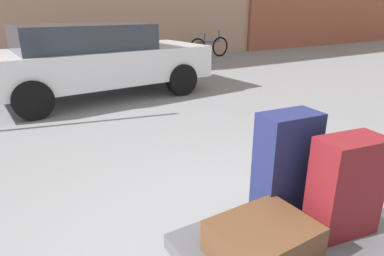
# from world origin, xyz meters

# --- Properties ---
(luggage_cart) EXTENTS (1.36, 0.85, 0.34)m
(luggage_cart) POSITION_xyz_m (0.00, 0.00, 0.27)
(luggage_cart) COLOR #4C4C51
(luggage_cart) RESTS_ON ground_plane
(suitcase_maroon_rear_right) EXTENTS (0.45, 0.30, 0.63)m
(suitcase_maroon_rear_right) POSITION_xyz_m (0.31, -0.12, 0.66)
(suitcase_maroon_rear_right) COLOR maroon
(suitcase_maroon_rear_right) RESTS_ON luggage_cart
(suitcase_navy_rear_left) EXTENTS (0.42, 0.27, 0.71)m
(suitcase_navy_rear_left) POSITION_xyz_m (0.17, 0.25, 0.70)
(suitcase_navy_rear_left) COLOR #191E47
(suitcase_navy_rear_left) RESTS_ON luggage_cart
(suitcase_brown_front_right) EXTENTS (0.57, 0.45, 0.21)m
(suitcase_brown_front_right) POSITION_xyz_m (-0.27, -0.03, 0.44)
(suitcase_brown_front_right) COLOR #51331E
(suitcase_brown_front_right) RESTS_ON luggage_cart
(parked_car) EXTENTS (4.40, 2.13, 1.42)m
(parked_car) POSITION_xyz_m (0.34, 5.46, 0.76)
(parked_car) COLOR silver
(parked_car) RESTS_ON ground_plane
(bicycle_leaning) EXTENTS (1.76, 0.16, 0.96)m
(bicycle_leaning) POSITION_xyz_m (5.51, 9.07, 0.37)
(bicycle_leaning) COLOR black
(bicycle_leaning) RESTS_ON ground_plane
(bollard_kerb_near) EXTENTS (0.20, 0.20, 0.70)m
(bollard_kerb_near) POSITION_xyz_m (2.96, 7.90, 0.35)
(bollard_kerb_near) COLOR #383838
(bollard_kerb_near) RESTS_ON ground_plane
(bollard_kerb_mid) EXTENTS (0.20, 0.20, 0.70)m
(bollard_kerb_mid) POSITION_xyz_m (4.34, 7.90, 0.35)
(bollard_kerb_mid) COLOR #383838
(bollard_kerb_mid) RESTS_ON ground_plane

